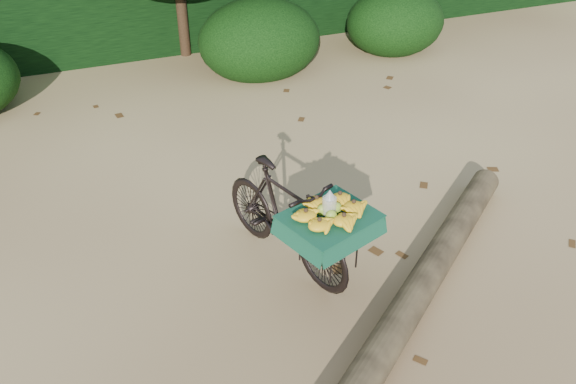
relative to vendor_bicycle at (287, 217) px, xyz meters
name	(u,v)px	position (x,y,z in m)	size (l,w,h in m)	color
ground	(259,241)	(-0.16, 0.41, -0.54)	(80.00, 80.00, 0.00)	tan
vendor_bicycle	(287,217)	(0.00, 0.00, 0.00)	(1.18, 1.90, 1.07)	black
fallen_log	(423,283)	(1.00, -0.90, -0.40)	(0.29, 0.29, 4.06)	brown
bush_clumps	(199,52)	(0.34, 4.71, -0.09)	(8.80, 1.70, 0.90)	black
leaf_litter	(240,207)	(-0.16, 1.06, -0.54)	(7.00, 7.30, 0.01)	#503215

